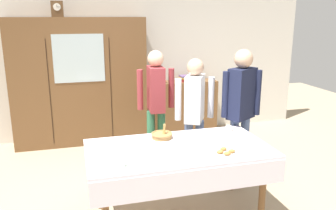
{
  "coord_description": "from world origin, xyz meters",
  "views": [
    {
      "loc": [
        -0.98,
        -3.38,
        2.09
      ],
      "look_at": [
        0.0,
        0.2,
        1.12
      ],
      "focal_mm": 36.94,
      "sensor_mm": 36.0,
      "label": 1
    }
  ],
  "objects": [
    {
      "name": "book_stack",
      "position": [
        0.9,
        2.41,
        1.0
      ],
      "size": [
        0.16,
        0.21,
        0.1
      ],
      "color": "#99332D",
      "rests_on": "bookshelf_low"
    },
    {
      "name": "tea_cup_back_edge",
      "position": [
        0.08,
        -0.03,
        0.8
      ],
      "size": [
        0.13,
        0.13,
        0.06
      ],
      "color": "silver",
      "rests_on": "dining_table"
    },
    {
      "name": "spoon_front_edge",
      "position": [
        0.73,
        -0.34,
        0.78
      ],
      "size": [
        0.12,
        0.02,
        0.01
      ],
      "color": "silver",
      "rests_on": "dining_table"
    },
    {
      "name": "tea_cup_mid_right",
      "position": [
        -0.63,
        -0.52,
        0.8
      ],
      "size": [
        0.13,
        0.13,
        0.06
      ],
      "color": "silver",
      "rests_on": "dining_table"
    },
    {
      "name": "ground_plane",
      "position": [
        0.0,
        0.0,
        0.0
      ],
      "size": [
        12.0,
        12.0,
        0.0
      ],
      "primitive_type": "plane",
      "color": "tan",
      "rests_on": "ground"
    },
    {
      "name": "spoon_near_left",
      "position": [
        0.75,
        -0.1,
        0.78
      ],
      "size": [
        0.12,
        0.02,
        0.01
      ],
      "color": "silver",
      "rests_on": "dining_table"
    },
    {
      "name": "tea_cup_mid_left",
      "position": [
        0.49,
        -0.14,
        0.8
      ],
      "size": [
        0.13,
        0.13,
        0.06
      ],
      "color": "silver",
      "rests_on": "dining_table"
    },
    {
      "name": "person_behind_table_left",
      "position": [
        0.08,
        1.11,
        1.0
      ],
      "size": [
        0.52,
        0.37,
        1.64
      ],
      "color": "#33704C",
      "rests_on": "ground"
    },
    {
      "name": "mantel_clock",
      "position": [
        -1.17,
        2.35,
        2.19
      ],
      "size": [
        0.18,
        0.11,
        0.24
      ],
      "color": "brown",
      "rests_on": "wall_cabinet"
    },
    {
      "name": "person_behind_table_right",
      "position": [
        0.46,
        0.61,
        0.96
      ],
      "size": [
        0.52,
        0.41,
        1.58
      ],
      "color": "slate",
      "rests_on": "ground"
    },
    {
      "name": "bread_basket",
      "position": [
        -0.09,
        0.11,
        0.81
      ],
      "size": [
        0.24,
        0.24,
        0.16
      ],
      "color": "#9E7542",
      "rests_on": "dining_table"
    },
    {
      "name": "pastry_plate",
      "position": [
        0.4,
        -0.49,
        0.79
      ],
      "size": [
        0.28,
        0.28,
        0.05
      ],
      "color": "white",
      "rests_on": "dining_table"
    },
    {
      "name": "tea_cup_far_right",
      "position": [
        -0.44,
        -0.19,
        0.8
      ],
      "size": [
        0.13,
        0.13,
        0.06
      ],
      "color": "silver",
      "rests_on": "dining_table"
    },
    {
      "name": "wall_cabinet",
      "position": [
        -0.9,
        2.35,
        1.03
      ],
      "size": [
        2.14,
        0.46,
        2.07
      ],
      "color": "brown",
      "rests_on": "ground"
    },
    {
      "name": "dining_table",
      "position": [
        0.0,
        -0.24,
        0.67
      ],
      "size": [
        1.87,
        1.0,
        0.77
      ],
      "color": "brown",
      "rests_on": "ground"
    },
    {
      "name": "person_near_right_end",
      "position": [
        0.99,
        0.38,
        1.04
      ],
      "size": [
        0.52,
        0.35,
        1.7
      ],
      "color": "slate",
      "rests_on": "ground"
    },
    {
      "name": "bookshelf_low",
      "position": [
        0.9,
        2.41,
        0.47
      ],
      "size": [
        1.17,
        0.35,
        0.95
      ],
      "color": "brown",
      "rests_on": "ground"
    },
    {
      "name": "tea_cup_near_right",
      "position": [
        0.24,
        -0.1,
        0.8
      ],
      "size": [
        0.13,
        0.13,
        0.06
      ],
      "color": "white",
      "rests_on": "dining_table"
    },
    {
      "name": "back_wall",
      "position": [
        0.0,
        2.65,
        1.35
      ],
      "size": [
        6.4,
        0.1,
        2.7
      ],
      "primitive_type": "cube",
      "color": "silver",
      "rests_on": "ground"
    },
    {
      "name": "tea_cup_near_left",
      "position": [
        0.72,
        0.13,
        0.8
      ],
      "size": [
        0.13,
        0.13,
        0.06
      ],
      "color": "white",
      "rests_on": "dining_table"
    },
    {
      "name": "spoon_back_edge",
      "position": [
        -0.54,
        -0.01,
        0.78
      ],
      "size": [
        0.12,
        0.02,
        0.01
      ],
      "color": "silver",
      "rests_on": "dining_table"
    }
  ]
}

